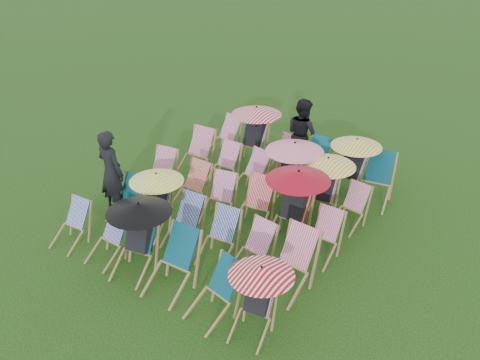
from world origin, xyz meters
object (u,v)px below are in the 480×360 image
Objects in this scene: deckchair_29 at (376,180)px; person_left at (111,172)px; person_rear at (302,134)px; deckchair_0 at (70,225)px; deckchair_5 at (256,299)px.

deckchair_29 is 0.58× the size of person_left.
person_left is at bearing 85.80° from person_rear.
person_left reaches higher than deckchair_29.
deckchair_29 is (4.00, 4.74, 0.10)m from deckchair_0.
deckchair_5 is at bearing -2.96° from deckchair_0.
deckchair_0 is 0.45× the size of person_left.
person_left is at bearing 94.78° from deckchair_0.
deckchair_5 is (4.09, 0.12, 0.20)m from deckchair_0.
deckchair_29 is at bearing 82.59° from deckchair_5.
deckchair_0 is 1.38m from person_left.
deckchair_29 is at bearing -135.57° from person_left.
deckchair_0 is 5.59m from person_rear.
person_left is (-0.21, 1.27, 0.49)m from deckchair_0.
deckchair_0 is 4.10m from deckchair_5.
deckchair_5 reaches higher than deckchair_29.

